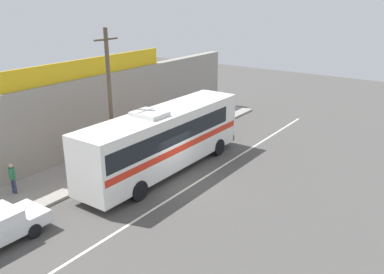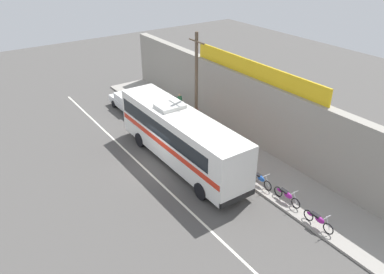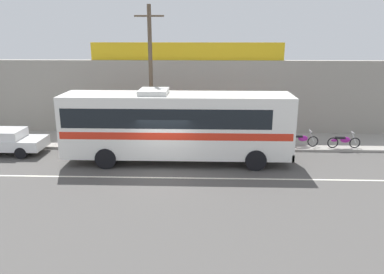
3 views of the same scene
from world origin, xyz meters
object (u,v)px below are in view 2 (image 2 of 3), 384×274
at_px(motorcycle_purple, 287,195).
at_px(pedestrian_far_left, 180,101).
at_px(parked_car, 129,102).
at_px(utility_pole, 196,89).
at_px(pedestrian_near_shop, 196,115).
at_px(motorcycle_green, 245,170).
at_px(motorcycle_blue, 318,220).
at_px(motorcycle_orange, 260,179).
at_px(intercity_bus, 179,134).

relative_size(motorcycle_purple, pedestrian_far_left, 1.20).
bearing_deg(parked_car, utility_pole, 9.60).
bearing_deg(parked_car, pedestrian_near_shop, 23.61).
xyz_separation_m(motorcycle_green, pedestrian_near_shop, (-7.28, 1.38, 0.57)).
xyz_separation_m(motorcycle_blue, motorcycle_green, (-5.56, 0.06, 0.00)).
xyz_separation_m(motorcycle_orange, motorcycle_green, (-1.20, -0.07, 0.00)).
xyz_separation_m(intercity_bus, utility_pole, (-1.53, 2.39, 2.12)).
relative_size(intercity_bus, motorcycle_purple, 6.04).
relative_size(motorcycle_orange, pedestrian_near_shop, 1.12).
bearing_deg(intercity_bus, pedestrian_far_left, 147.01).
xyz_separation_m(intercity_bus, pedestrian_near_shop, (-3.46, 3.70, -0.93)).
bearing_deg(motorcycle_blue, pedestrian_far_left, 172.84).
relative_size(parked_car, pedestrian_near_shop, 2.55).
height_order(motorcycle_green, pedestrian_far_left, pedestrian_far_left).
bearing_deg(utility_pole, pedestrian_far_left, 159.55).
height_order(motorcycle_blue, pedestrian_far_left, pedestrian_far_left).
height_order(parked_car, pedestrian_far_left, pedestrian_far_left).
bearing_deg(motorcycle_orange, motorcycle_green, -176.41).
relative_size(motorcycle_purple, motorcycle_green, 1.04).
height_order(motorcycle_purple, motorcycle_green, same).
height_order(parked_car, motorcycle_purple, parked_car).
distance_m(motorcycle_purple, pedestrian_far_left, 13.76).
relative_size(motorcycle_orange, pedestrian_far_left, 1.20).
bearing_deg(intercity_bus, motorcycle_orange, 25.52).
height_order(utility_pole, motorcycle_purple, utility_pole).
distance_m(utility_pole, motorcycle_orange, 7.48).
distance_m(motorcycle_orange, pedestrian_far_left, 11.75).
height_order(motorcycle_purple, motorcycle_blue, same).
bearing_deg(motorcycle_blue, pedestrian_near_shop, 173.62).
height_order(intercity_bus, parked_car, intercity_bus).
distance_m(intercity_bus, motorcycle_purple, 7.63).
bearing_deg(motorcycle_orange, pedestrian_near_shop, 171.26).
distance_m(motorcycle_blue, motorcycle_green, 5.56).
xyz_separation_m(parked_car, motorcycle_purple, (16.63, 1.46, -0.17)).
xyz_separation_m(intercity_bus, motorcycle_purple, (7.06, 2.48, -1.50)).
bearing_deg(pedestrian_near_shop, motorcycle_purple, -6.60).
relative_size(motorcycle_green, pedestrian_far_left, 1.15).
bearing_deg(parked_car, motorcycle_green, 5.52).
bearing_deg(motorcycle_orange, parked_car, -174.64).
xyz_separation_m(motorcycle_blue, pedestrian_near_shop, (-12.84, 1.44, 0.57)).
relative_size(motorcycle_green, pedestrian_near_shop, 1.07).
distance_m(parked_car, pedestrian_near_shop, 6.69).
bearing_deg(intercity_bus, pedestrian_near_shop, 133.10).
bearing_deg(pedestrian_near_shop, motorcycle_green, -10.72).
bearing_deg(motorcycle_blue, motorcycle_purple, 174.62).
bearing_deg(intercity_bus, utility_pole, 122.61).
bearing_deg(parked_car, pedestrian_far_left, 47.22).
distance_m(motorcycle_purple, motorcycle_orange, 2.04).
bearing_deg(motorcycle_orange, intercity_bus, -154.48).
bearing_deg(utility_pole, motorcycle_green, -0.71).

